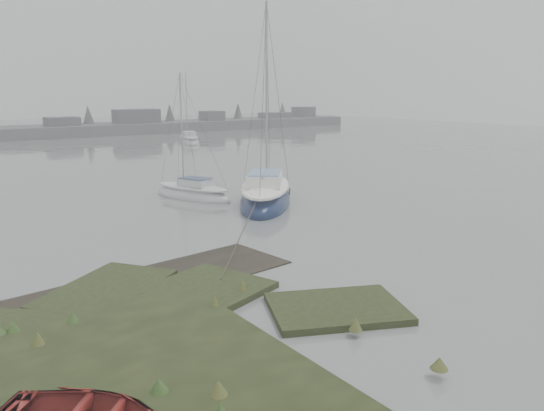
# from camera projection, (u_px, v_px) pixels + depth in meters

# --- Properties ---
(ground) EXTENTS (160.00, 160.00, 0.00)m
(ground) POSITION_uv_depth(u_px,v_px,m) (40.00, 173.00, 37.95)
(ground) COLOR slate
(ground) RESTS_ON ground
(far_shoreline) EXTENTS (60.00, 8.00, 4.15)m
(far_shoreline) POSITION_uv_depth(u_px,v_px,m) (179.00, 125.00, 78.42)
(far_shoreline) COLOR #4C4F51
(far_shoreline) RESTS_ON ground
(sailboat_main) EXTENTS (6.97, 7.68, 11.06)m
(sailboat_main) POSITION_uv_depth(u_px,v_px,m) (265.00, 197.00, 27.74)
(sailboat_main) COLOR #0B1738
(sailboat_main) RESTS_ON ground
(sailboat_white) EXTENTS (3.33, 5.43, 7.29)m
(sailboat_white) POSITION_uv_depth(u_px,v_px,m) (193.00, 194.00, 29.23)
(sailboat_white) COLOR silver
(sailboat_white) RESTS_ON ground
(sailboat_far_b) EXTENTS (3.80, 6.34, 8.50)m
(sailboat_far_b) POSITION_uv_depth(u_px,v_px,m) (189.00, 141.00, 59.96)
(sailboat_far_b) COLOR silver
(sailboat_far_b) RESTS_ON ground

